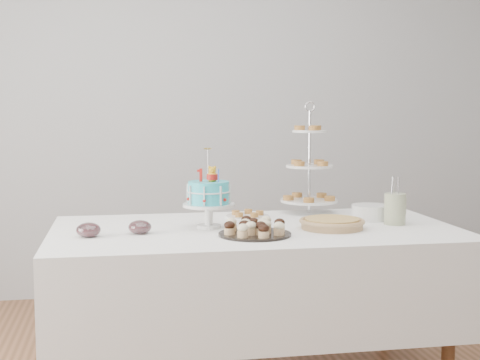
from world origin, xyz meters
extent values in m
cube|color=#ABAEB0|center=(0.00, 2.00, 1.35)|extent=(5.00, 0.04, 2.70)
cube|color=white|center=(0.00, 0.30, 0.55)|extent=(1.92, 1.02, 0.45)
cylinder|color=brown|center=(-0.82, -0.07, 0.34)|extent=(0.06, 0.06, 0.67)
cylinder|color=brown|center=(0.82, -0.07, 0.34)|extent=(0.06, 0.06, 0.67)
cylinder|color=brown|center=(-0.82, 0.67, 0.34)|extent=(0.06, 0.06, 0.67)
cylinder|color=brown|center=(0.82, 0.67, 0.34)|extent=(0.06, 0.06, 0.67)
cylinder|color=#30C4D3|center=(-0.22, 0.33, 0.94)|extent=(0.19, 0.19, 0.11)
torus|color=silver|center=(-0.22, 0.33, 0.94)|extent=(0.21, 0.21, 0.01)
cube|color=red|center=(-0.25, 0.34, 1.02)|extent=(0.02, 0.02, 0.06)
cylinder|color=blue|center=(-0.18, 0.29, 1.02)|extent=(0.01, 0.01, 0.06)
cylinder|color=silver|center=(-0.22, 0.36, 1.07)|extent=(0.00, 0.00, 0.15)
cylinder|color=gold|center=(-0.22, 0.36, 1.15)|extent=(0.04, 0.04, 0.01)
cylinder|color=black|center=(-0.04, 0.10, 0.78)|extent=(0.33, 0.33, 0.01)
ellipsoid|color=black|center=(-0.11, 0.10, 0.82)|extent=(0.05, 0.05, 0.04)
ellipsoid|color=#F4E2BD|center=(0.02, 0.10, 0.82)|extent=(0.05, 0.05, 0.04)
cylinder|color=tan|center=(0.35, 0.21, 0.79)|extent=(0.29, 0.29, 0.04)
cylinder|color=#B48B46|center=(0.35, 0.21, 0.81)|extent=(0.26, 0.26, 0.02)
torus|color=tan|center=(0.35, 0.21, 0.81)|extent=(0.31, 0.31, 0.02)
cylinder|color=silver|center=(0.38, 0.70, 1.05)|extent=(0.02, 0.02, 0.56)
cylinder|color=white|center=(0.38, 0.70, 0.84)|extent=(0.31, 0.31, 0.01)
cylinder|color=white|center=(0.38, 0.70, 1.03)|extent=(0.26, 0.26, 0.01)
cylinder|color=white|center=(0.38, 0.70, 1.21)|extent=(0.19, 0.19, 0.01)
torus|color=silver|center=(0.38, 0.70, 1.35)|extent=(0.06, 0.01, 0.06)
cylinder|color=white|center=(0.63, 0.42, 0.81)|extent=(0.19, 0.19, 0.08)
cylinder|color=white|center=(0.02, 0.60, 0.78)|extent=(0.23, 0.23, 0.01)
ellipsoid|color=silver|center=(-0.55, 0.24, 0.80)|extent=(0.10, 0.10, 0.06)
cylinder|color=#50060D|center=(-0.55, 0.24, 0.80)|extent=(0.07, 0.07, 0.03)
ellipsoid|color=silver|center=(-0.77, 0.20, 0.80)|extent=(0.11, 0.11, 0.06)
cylinder|color=#50060D|center=(-0.77, 0.20, 0.80)|extent=(0.08, 0.08, 0.03)
cylinder|color=beige|center=(0.69, 0.27, 0.85)|extent=(0.10, 0.10, 0.15)
cylinder|color=beige|center=(0.75, 0.27, 0.86)|extent=(0.01, 0.01, 0.08)
camera|label=1|loc=(-0.63, -2.78, 1.33)|focal=50.00mm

